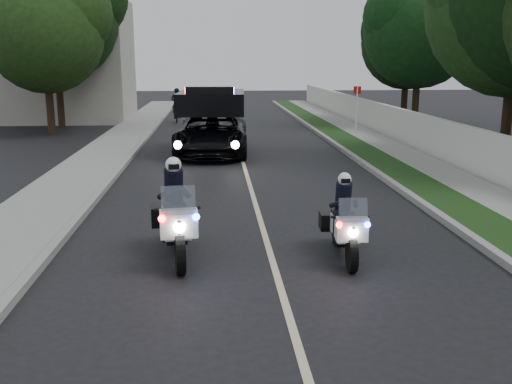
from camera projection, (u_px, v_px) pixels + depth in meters
ground at (273, 264)px, 10.33m from camera, size 120.00×120.00×0.00m
curb_right at (360, 161)px, 20.32m from camera, size 0.20×60.00×0.15m
grass_verge at (380, 161)px, 20.37m from camera, size 1.20×60.00×0.16m
sidewalk_right at (416, 161)px, 20.47m from camera, size 1.40×60.00×0.16m
property_wall at (445, 142)px, 20.39m from camera, size 0.22×60.00×1.50m
curb_left at (124, 164)px, 19.74m from camera, size 0.20×60.00×0.15m
sidewalk_left at (91, 165)px, 19.66m from camera, size 2.00×60.00×0.16m
building_far at (60, 61)px, 34.11m from camera, size 8.00×6.00×7.00m
lane_marking at (244, 165)px, 20.05m from camera, size 0.12×50.00×0.01m
police_moto_left at (177, 256)px, 10.73m from camera, size 1.04×2.26×1.85m
police_moto_right at (343, 257)px, 10.72m from camera, size 0.73×1.87×1.57m
police_suv at (212, 154)px, 22.47m from camera, size 2.93×5.87×2.80m
bicycle at (177, 122)px, 33.98m from camera, size 0.61×1.63×0.84m
cyclist at (177, 122)px, 33.98m from camera, size 0.69×0.50×1.77m
sign_post at (356, 133)px, 28.68m from camera, size 0.48×0.48×2.38m
tree_right_b at (503, 160)px, 21.07m from camera, size 8.23×8.23×10.34m
tree_right_d at (414, 128)px, 30.96m from camera, size 7.28×7.28×9.63m
tree_right_e at (403, 122)px, 33.83m from camera, size 6.84×6.84×8.70m
tree_left_near at (52, 135)px, 28.09m from camera, size 6.10×6.10×9.17m
tree_left_far at (62, 128)px, 31.14m from camera, size 8.80×8.80×11.10m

